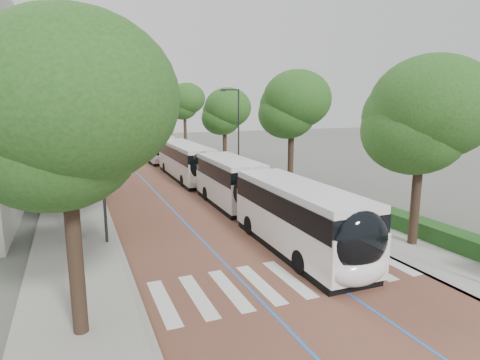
% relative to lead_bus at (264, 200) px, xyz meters
% --- Properties ---
extents(ground, '(160.00, 160.00, 0.00)m').
position_rel_lead_bus_xyz_m(ground, '(-2.21, -7.37, -1.63)').
color(ground, '#51544C').
rests_on(ground, ground).
extents(road, '(11.00, 140.00, 0.02)m').
position_rel_lead_bus_xyz_m(road, '(-2.21, 32.63, -1.62)').
color(road, brown).
rests_on(road, ground).
extents(sidewalk_left, '(4.00, 140.00, 0.12)m').
position_rel_lead_bus_xyz_m(sidewalk_left, '(-9.71, 32.63, -1.57)').
color(sidewalk_left, '#9B9893').
rests_on(sidewalk_left, ground).
extents(sidewalk_right, '(4.00, 140.00, 0.12)m').
position_rel_lead_bus_xyz_m(sidewalk_right, '(5.29, 32.63, -1.57)').
color(sidewalk_right, '#9B9893').
rests_on(sidewalk_right, ground).
extents(kerb_left, '(0.20, 140.00, 0.14)m').
position_rel_lead_bus_xyz_m(kerb_left, '(-7.81, 32.63, -1.57)').
color(kerb_left, gray).
rests_on(kerb_left, ground).
extents(kerb_right, '(0.20, 140.00, 0.14)m').
position_rel_lead_bus_xyz_m(kerb_right, '(3.39, 32.63, -1.57)').
color(kerb_right, gray).
rests_on(kerb_right, ground).
extents(zebra_crossing, '(10.55, 3.60, 0.01)m').
position_rel_lead_bus_xyz_m(zebra_crossing, '(-2.01, -6.37, -1.60)').
color(zebra_crossing, silver).
rests_on(zebra_crossing, ground).
extents(lane_line_left, '(0.12, 126.00, 0.01)m').
position_rel_lead_bus_xyz_m(lane_line_left, '(-3.81, 32.63, -1.60)').
color(lane_line_left, blue).
rests_on(lane_line_left, road).
extents(lane_line_right, '(0.12, 126.00, 0.01)m').
position_rel_lead_bus_xyz_m(lane_line_right, '(-0.61, 32.63, -1.60)').
color(lane_line_right, blue).
rests_on(lane_line_right, road).
extents(hedge, '(1.20, 14.00, 0.80)m').
position_rel_lead_bus_xyz_m(hedge, '(6.89, -7.37, -1.11)').
color(hedge, '#194417').
rests_on(hedge, sidewalk_right).
extents(streetlight_far, '(1.82, 0.20, 8.00)m').
position_rel_lead_bus_xyz_m(streetlight_far, '(4.41, 14.63, 3.19)').
color(streetlight_far, '#2A2A2C').
rests_on(streetlight_far, sidewalk_right).
extents(lamp_post_left, '(0.14, 0.14, 8.00)m').
position_rel_lead_bus_xyz_m(lamp_post_left, '(-8.31, 0.63, 2.49)').
color(lamp_post_left, '#2A2A2C').
rests_on(lamp_post_left, sidewalk_left).
extents(trees_left, '(6.33, 60.97, 10.19)m').
position_rel_lead_bus_xyz_m(trees_left, '(-9.71, 18.59, 5.30)').
color(trees_left, black).
rests_on(trees_left, ground).
extents(trees_right, '(5.66, 47.41, 9.05)m').
position_rel_lead_bus_xyz_m(trees_right, '(5.49, 13.07, 4.66)').
color(trees_right, black).
rests_on(trees_right, ground).
extents(lead_bus, '(2.99, 18.46, 3.20)m').
position_rel_lead_bus_xyz_m(lead_bus, '(0.00, 0.00, 0.00)').
color(lead_bus, black).
rests_on(lead_bus, ground).
extents(bus_queued_0, '(2.71, 12.43, 3.20)m').
position_rel_lead_bus_xyz_m(bus_queued_0, '(-0.07, 15.81, -0.00)').
color(bus_queued_0, white).
rests_on(bus_queued_0, ground).
extents(bus_queued_1, '(2.59, 12.41, 3.20)m').
position_rel_lead_bus_xyz_m(bus_queued_1, '(-0.32, 29.43, -0.00)').
color(bus_queued_1, white).
rests_on(bus_queued_1, ground).
extents(bus_queued_2, '(3.17, 12.51, 3.20)m').
position_rel_lead_bus_xyz_m(bus_queued_2, '(-0.52, 42.98, -0.00)').
color(bus_queued_2, white).
rests_on(bus_queued_2, ground).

